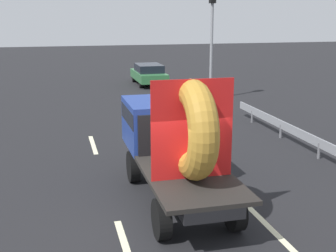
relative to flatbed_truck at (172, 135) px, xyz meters
name	(u,v)px	position (x,y,z in m)	size (l,w,h in m)	color
ground_plane	(173,218)	(-0.35, -1.46, -1.66)	(120.00, 120.00, 0.00)	black
flatbed_truck	(172,135)	(0.00, 0.00, 0.00)	(2.02, 5.70, 3.40)	black
distant_sedan	(149,74)	(3.35, 19.14, -0.91)	(1.84, 4.30, 1.40)	black
traffic_light	(212,28)	(5.62, 12.82, 2.36)	(0.42, 0.36, 6.21)	gray
guardrail	(299,134)	(5.59, 3.09, -1.14)	(0.10, 10.73, 0.71)	gray
lane_dash_left_near	(127,252)	(-1.68, -2.79, -1.66)	(2.97, 0.16, 0.01)	beige
lane_dash_left_far	(93,145)	(-1.68, 5.28, -1.66)	(2.46, 0.16, 0.01)	beige
lane_dash_right_near	(271,229)	(1.68, -2.57, -1.66)	(2.67, 0.16, 0.01)	beige
lane_dash_right_far	(176,136)	(1.68, 5.70, -1.66)	(2.41, 0.16, 0.01)	beige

